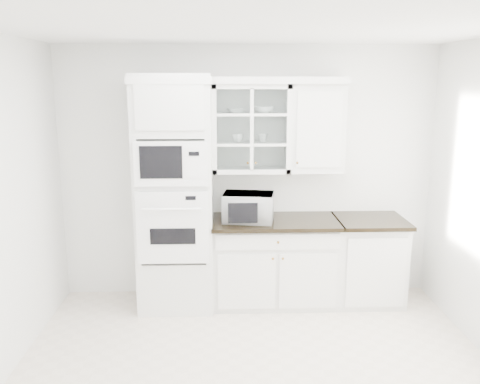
{
  "coord_description": "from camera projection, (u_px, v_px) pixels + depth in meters",
  "views": [
    {
      "loc": [
        -0.25,
        -3.64,
        2.34
      ],
      "look_at": [
        -0.1,
        1.05,
        1.3
      ],
      "focal_mm": 38.0,
      "sensor_mm": 36.0,
      "label": 1
    }
  ],
  "objects": [
    {
      "name": "countertop_microwave",
      "position": [
        249.0,
        207.0,
        5.2
      ],
      "size": [
        0.56,
        0.49,
        0.29
      ],
      "primitive_type": "imported",
      "rotation": [
        0.0,
        0.0,
        2.99
      ],
      "color": "white",
      "rests_on": "base_cabinet_run"
    },
    {
      "name": "room_shell",
      "position": [
        255.0,
        151.0,
        4.1
      ],
      "size": [
        4.0,
        3.5,
        2.7
      ],
      "color": "white",
      "rests_on": "ground"
    },
    {
      "name": "upper_cabinet_glass",
      "position": [
        251.0,
        128.0,
        5.21
      ],
      "size": [
        0.8,
        0.33,
        0.9
      ],
      "color": "silver",
      "rests_on": "room_shell"
    },
    {
      "name": "oven_column",
      "position": [
        175.0,
        194.0,
        5.17
      ],
      "size": [
        0.76,
        0.68,
        2.4
      ],
      "color": "silver",
      "rests_on": "ground"
    },
    {
      "name": "cup_a",
      "position": [
        238.0,
        138.0,
        5.21
      ],
      "size": [
        0.13,
        0.13,
        0.09
      ],
      "primitive_type": "imported",
      "rotation": [
        0.0,
        0.0,
        0.21
      ],
      "color": "white",
      "rests_on": "upper_cabinet_glass"
    },
    {
      "name": "extra_base_cabinet",
      "position": [
        368.0,
        259.0,
        5.42
      ],
      "size": [
        0.72,
        0.67,
        0.92
      ],
      "color": "silver",
      "rests_on": "ground"
    },
    {
      "name": "cup_b",
      "position": [
        263.0,
        138.0,
        5.24
      ],
      "size": [
        0.12,
        0.12,
        0.09
      ],
      "primitive_type": "imported",
      "rotation": [
        0.0,
        0.0,
        -0.2
      ],
      "color": "white",
      "rests_on": "upper_cabinet_glass"
    },
    {
      "name": "bowl_a",
      "position": [
        236.0,
        110.0,
        5.18
      ],
      "size": [
        0.23,
        0.23,
        0.05
      ],
      "primitive_type": "imported",
      "rotation": [
        0.0,
        0.0,
        0.25
      ],
      "color": "white",
      "rests_on": "upper_cabinet_glass"
    },
    {
      "name": "base_cabinet_run",
      "position": [
        274.0,
        260.0,
        5.39
      ],
      "size": [
        1.32,
        0.67,
        0.92
      ],
      "color": "silver",
      "rests_on": "ground"
    },
    {
      "name": "bowl_b",
      "position": [
        264.0,
        110.0,
        5.17
      ],
      "size": [
        0.27,
        0.27,
        0.07
      ],
      "primitive_type": "imported",
      "rotation": [
        0.0,
        0.0,
        -0.35
      ],
      "color": "white",
      "rests_on": "upper_cabinet_glass"
    },
    {
      "name": "ground",
      "position": [
        257.0,
        378.0,
        4.07
      ],
      "size": [
        4.0,
        3.5,
        0.01
      ],
      "primitive_type": "cube",
      "color": "beige",
      "rests_on": "ground"
    },
    {
      "name": "upper_cabinet_solid",
      "position": [
        316.0,
        128.0,
        5.24
      ],
      "size": [
        0.55,
        0.33,
        0.9
      ],
      "primitive_type": "cube",
      "color": "silver",
      "rests_on": "room_shell"
    },
    {
      "name": "crown_molding",
      "position": [
        241.0,
        80.0,
        5.08
      ],
      "size": [
        2.14,
        0.38,
        0.07
      ],
      "primitive_type": "cube",
      "color": "white",
      "rests_on": "room_shell"
    }
  ]
}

